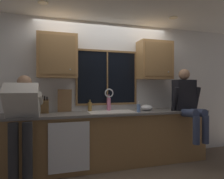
% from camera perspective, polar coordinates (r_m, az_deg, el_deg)
% --- Properties ---
extents(back_wall, '(5.95, 0.12, 2.55)m').
position_cam_1_polar(back_wall, '(3.78, -2.26, -0.40)').
color(back_wall, silver).
rests_on(back_wall, floor).
extents(ceiling_downlight_left, '(0.14, 0.14, 0.01)m').
position_cam_1_polar(ceiling_downlight_left, '(3.24, -19.11, 22.36)').
color(ceiling_downlight_left, '#FFEAB2').
extents(ceiling_downlight_right, '(0.14, 0.14, 0.01)m').
position_cam_1_polar(ceiling_downlight_right, '(3.81, 17.13, 18.99)').
color(ceiling_downlight_right, '#FFEAB2').
extents(window_glass, '(1.10, 0.02, 0.95)m').
position_cam_1_polar(window_glass, '(3.73, -1.38, 3.42)').
color(window_glass, black).
extents(window_frame_top, '(1.17, 0.02, 0.04)m').
position_cam_1_polar(window_frame_top, '(3.78, -1.35, 10.90)').
color(window_frame_top, brown).
extents(window_frame_bottom, '(1.17, 0.02, 0.04)m').
position_cam_1_polar(window_frame_bottom, '(3.73, -1.34, -4.14)').
color(window_frame_bottom, brown).
extents(window_frame_left, '(0.03, 0.02, 0.95)m').
position_cam_1_polar(window_frame_left, '(3.62, -10.07, 3.50)').
color(window_frame_left, brown).
extents(window_frame_right, '(0.03, 0.02, 0.95)m').
position_cam_1_polar(window_frame_right, '(3.91, 6.71, 3.29)').
color(window_frame_right, brown).
extents(window_mullion_center, '(0.02, 0.02, 0.95)m').
position_cam_1_polar(window_mullion_center, '(3.72, -1.34, 3.43)').
color(window_mullion_center, brown).
extents(lower_cabinet_run, '(3.55, 0.58, 0.88)m').
position_cam_1_polar(lower_cabinet_run, '(3.56, -0.81, -14.05)').
color(lower_cabinet_run, olive).
rests_on(lower_cabinet_run, floor).
extents(countertop, '(3.61, 0.62, 0.04)m').
position_cam_1_polar(countertop, '(3.46, -0.72, -6.74)').
color(countertop, slate).
rests_on(countertop, lower_cabinet_run).
extents(dishwasher_front, '(0.60, 0.02, 0.74)m').
position_cam_1_polar(dishwasher_front, '(3.13, -12.08, -15.79)').
color(dishwasher_front, white).
extents(upper_cabinet_left, '(0.64, 0.36, 0.72)m').
position_cam_1_polar(upper_cabinet_left, '(3.48, -15.29, 9.16)').
color(upper_cabinet_left, '#A87A47').
extents(upper_cabinet_right, '(0.64, 0.36, 0.72)m').
position_cam_1_polar(upper_cabinet_right, '(3.95, 12.07, 8.13)').
color(upper_cabinet_right, '#A87A47').
extents(sink, '(0.80, 0.46, 0.21)m').
position_cam_1_polar(sink, '(3.49, -0.11, -7.96)').
color(sink, white).
rests_on(sink, lower_cabinet_run).
extents(faucet, '(0.18, 0.09, 0.40)m').
position_cam_1_polar(faucet, '(3.63, -0.80, -2.05)').
color(faucet, silver).
rests_on(faucet, countertop).
extents(person_standing, '(0.53, 0.70, 1.53)m').
position_cam_1_polar(person_standing, '(3.06, -24.27, -6.83)').
color(person_standing, '#262628').
rests_on(person_standing, floor).
extents(person_sitting_on_counter, '(0.54, 0.60, 1.26)m').
position_cam_1_polar(person_sitting_on_counter, '(3.83, 20.75, -3.00)').
color(person_sitting_on_counter, '#384260').
rests_on(person_sitting_on_counter, countertop).
extents(knife_block, '(0.12, 0.18, 0.32)m').
position_cam_1_polar(knife_block, '(3.43, -18.60, -4.66)').
color(knife_block, olive).
rests_on(knife_block, countertop).
extents(cutting_board, '(0.23, 0.10, 0.39)m').
position_cam_1_polar(cutting_board, '(3.53, -13.34, -3.13)').
color(cutting_board, '#997047').
rests_on(cutting_board, countertop).
extents(mixing_bowl, '(0.22, 0.22, 0.11)m').
position_cam_1_polar(mixing_bowl, '(3.71, 9.88, -5.16)').
color(mixing_bowl, silver).
rests_on(mixing_bowl, countertop).
extents(soap_dispenser, '(0.06, 0.07, 0.19)m').
position_cam_1_polar(soap_dispenser, '(3.44, 7.58, -5.22)').
color(soap_dispenser, '#668CCC').
rests_on(soap_dispenser, countertop).
extents(bottle_green_glass, '(0.07, 0.07, 0.21)m').
position_cam_1_polar(bottle_green_glass, '(3.58, -6.33, -4.78)').
color(bottle_green_glass, olive).
rests_on(bottle_green_glass, countertop).
extents(bottle_tall_clear, '(0.07, 0.07, 0.30)m').
position_cam_1_polar(bottle_tall_clear, '(3.65, -0.93, -4.05)').
color(bottle_tall_clear, pink).
rests_on(bottle_tall_clear, countertop).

